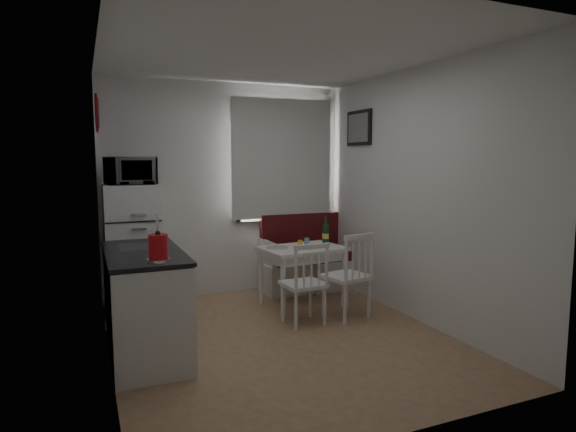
% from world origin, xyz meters
% --- Properties ---
extents(floor, '(3.00, 3.50, 0.02)m').
position_xyz_m(floor, '(0.00, 0.00, 0.00)').
color(floor, '#986D51').
rests_on(floor, ground).
extents(ceiling, '(3.00, 3.50, 0.02)m').
position_xyz_m(ceiling, '(0.00, 0.00, 2.60)').
color(ceiling, white).
rests_on(ceiling, wall_back).
extents(wall_back, '(3.00, 0.02, 2.60)m').
position_xyz_m(wall_back, '(0.00, 1.75, 1.30)').
color(wall_back, white).
rests_on(wall_back, floor).
extents(wall_front, '(3.00, 0.02, 2.60)m').
position_xyz_m(wall_front, '(0.00, -1.75, 1.30)').
color(wall_front, white).
rests_on(wall_front, floor).
extents(wall_left, '(0.02, 3.50, 2.60)m').
position_xyz_m(wall_left, '(-1.50, 0.00, 1.30)').
color(wall_left, white).
rests_on(wall_left, floor).
extents(wall_right, '(0.02, 3.50, 2.60)m').
position_xyz_m(wall_right, '(1.50, 0.00, 1.30)').
color(wall_right, white).
rests_on(wall_right, floor).
extents(window, '(1.22, 0.06, 1.47)m').
position_xyz_m(window, '(0.70, 1.72, 1.62)').
color(window, white).
rests_on(window, wall_back).
extents(curtain, '(1.35, 0.02, 1.50)m').
position_xyz_m(curtain, '(0.70, 1.65, 1.68)').
color(curtain, white).
rests_on(curtain, wall_back).
extents(kitchen_counter, '(0.62, 1.32, 1.16)m').
position_xyz_m(kitchen_counter, '(-1.20, 0.16, 0.46)').
color(kitchen_counter, white).
rests_on(kitchen_counter, floor).
extents(wall_sign, '(0.03, 0.40, 0.40)m').
position_xyz_m(wall_sign, '(-1.47, 1.45, 2.15)').
color(wall_sign, '#1B4BA4').
rests_on(wall_sign, wall_left).
extents(picture_frame, '(0.04, 0.52, 0.42)m').
position_xyz_m(picture_frame, '(1.48, 1.10, 2.05)').
color(picture_frame, black).
rests_on(picture_frame, wall_right).
extents(bench, '(1.35, 0.52, 0.97)m').
position_xyz_m(bench, '(1.06, 1.51, 0.32)').
color(bench, white).
rests_on(bench, floor).
extents(dining_table, '(0.97, 0.73, 0.68)m').
position_xyz_m(dining_table, '(0.62, 0.88, 0.60)').
color(dining_table, white).
rests_on(dining_table, floor).
extents(chair_left, '(0.41, 0.40, 0.46)m').
position_xyz_m(chair_left, '(0.37, 0.23, 0.52)').
color(chair_left, white).
rests_on(chair_left, floor).
extents(chair_right, '(0.51, 0.50, 0.49)m').
position_xyz_m(chair_right, '(0.87, 0.22, 0.56)').
color(chair_right, white).
rests_on(chair_right, floor).
extents(fridge, '(0.56, 0.56, 1.40)m').
position_xyz_m(fridge, '(-1.18, 1.40, 0.70)').
color(fridge, white).
rests_on(fridge, floor).
extents(microwave, '(0.53, 0.36, 0.29)m').
position_xyz_m(microwave, '(-1.18, 1.35, 1.55)').
color(microwave, white).
rests_on(microwave, fridge).
extents(kettle, '(0.17, 0.17, 0.23)m').
position_xyz_m(kettle, '(-1.15, -0.38, 1.02)').
color(kettle, red).
rests_on(kettle, kitchen_counter).
extents(wine_bottle, '(0.08, 0.08, 0.32)m').
position_xyz_m(wine_bottle, '(0.97, 0.98, 0.84)').
color(wine_bottle, '#143F22').
rests_on(wine_bottle, dining_table).
extents(drinking_glass_orange, '(0.06, 0.06, 0.09)m').
position_xyz_m(drinking_glass_orange, '(0.57, 0.83, 0.72)').
color(drinking_glass_orange, yellow).
rests_on(drinking_glass_orange, dining_table).
extents(drinking_glass_blue, '(0.06, 0.06, 0.09)m').
position_xyz_m(drinking_glass_blue, '(0.70, 0.93, 0.72)').
color(drinking_glass_blue, '#749AC6').
rests_on(drinking_glass_blue, dining_table).
extents(plate, '(0.24, 0.24, 0.02)m').
position_xyz_m(plate, '(0.32, 0.90, 0.69)').
color(plate, white).
rests_on(plate, dining_table).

